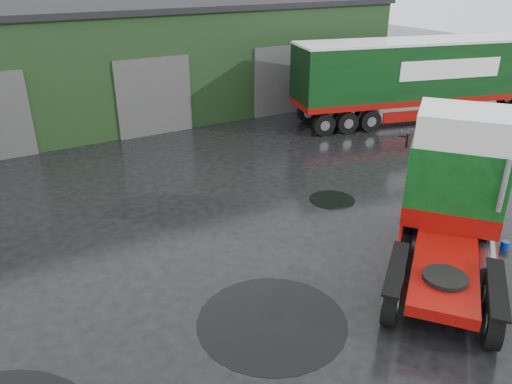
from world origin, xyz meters
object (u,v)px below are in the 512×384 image
lorry_right (412,81)px  tree_back_b (179,23)px  hero_tractor (454,207)px  warehouse (119,57)px  wash_bucket (505,245)px

lorry_right → tree_back_b: size_ratio=2.33×
hero_tractor → tree_back_b: bearing=131.6°
warehouse → wash_bucket: bearing=-76.5°
tree_back_b → warehouse: bearing=-128.7°
lorry_right → tree_back_b: tree_back_b is taller
warehouse → wash_bucket: warehouse is taller
warehouse → lorry_right: (13.34, -11.00, -0.86)m
warehouse → wash_bucket: 23.77m
wash_bucket → tree_back_b: bearing=85.7°
wash_bucket → tree_back_b: tree_back_b is taller
lorry_right → tree_back_b: (-5.34, 21.00, 1.46)m
wash_bucket → hero_tractor: bearing=-178.6°
wash_bucket → tree_back_b: 33.22m
warehouse → lorry_right: size_ratio=1.86×
hero_tractor → lorry_right: 16.17m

